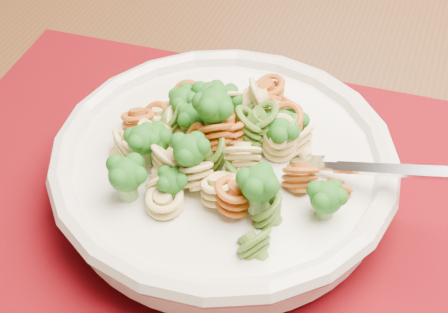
% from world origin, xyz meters
% --- Properties ---
extents(dining_table, '(1.48, 1.00, 0.75)m').
position_xyz_m(dining_table, '(-0.23, -0.40, 0.65)').
color(dining_table, '#4A2C14').
rests_on(dining_table, ground).
extents(placemat, '(0.52, 0.42, 0.00)m').
position_xyz_m(placemat, '(-0.17, -0.51, 0.76)').
color(placemat, '#5B0307').
rests_on(placemat, dining_table).
extents(pasta_bowl, '(0.28, 0.28, 0.05)m').
position_xyz_m(pasta_bowl, '(-0.15, -0.50, 0.79)').
color(pasta_bowl, silver).
rests_on(pasta_bowl, placemat).
extents(pasta_broccoli_heap, '(0.23, 0.23, 0.06)m').
position_xyz_m(pasta_broccoli_heap, '(-0.15, -0.50, 0.80)').
color(pasta_broccoli_heap, '#EAC973').
rests_on(pasta_broccoli_heap, pasta_bowl).
extents(fork, '(0.18, 0.03, 0.08)m').
position_xyz_m(fork, '(-0.09, -0.49, 0.80)').
color(fork, silver).
rests_on(fork, pasta_bowl).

